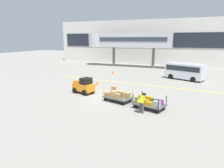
# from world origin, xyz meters

# --- Properties ---
(ground_plane) EXTENTS (120.00, 120.00, 0.00)m
(ground_plane) POSITION_xyz_m (0.00, 0.00, 0.00)
(ground_plane) COLOR gray
(apron_lead_line) EXTENTS (20.19, 2.15, 0.01)m
(apron_lead_line) POSITION_xyz_m (-0.14, 6.21, 0.00)
(apron_lead_line) COLOR yellow
(apron_lead_line) RESTS_ON ground_plane
(terminal_building) EXTENTS (45.28, 2.51, 8.99)m
(terminal_building) POSITION_xyz_m (0.00, 25.98, 4.50)
(terminal_building) COLOR beige
(terminal_building) RESTS_ON ground_plane
(jet_bridge) EXTENTS (15.98, 3.00, 6.23)m
(jet_bridge) POSITION_xyz_m (-5.61, 19.99, 4.88)
(jet_bridge) COLOR #B7B7BC
(jet_bridge) RESTS_ON ground_plane
(baggage_tug) EXTENTS (2.32, 1.72, 1.58)m
(baggage_tug) POSITION_xyz_m (-2.92, 0.18, 0.75)
(baggage_tug) COLOR orange
(baggage_tug) RESTS_ON ground_plane
(baggage_cart_lead) EXTENTS (3.08, 1.99, 1.17)m
(baggage_cart_lead) POSITION_xyz_m (0.98, -0.92, 0.54)
(baggage_cart_lead) COLOR #4C4C4F
(baggage_cart_lead) RESTS_ON ground_plane
(baggage_cart_middle) EXTENTS (3.08, 1.99, 1.10)m
(baggage_cart_middle) POSITION_xyz_m (3.93, -1.83, 0.52)
(baggage_cart_middle) COLOR #4C4C4F
(baggage_cart_middle) RESTS_ON ground_plane
(baggage_handler) EXTENTS (0.52, 0.53, 1.56)m
(baggage_handler) POSITION_xyz_m (3.60, -3.01, 0.87)
(baggage_handler) COLOR #4C4C4C
(baggage_handler) RESTS_ON ground_plane
(shuttle_van) EXTENTS (5.16, 3.51, 2.10)m
(shuttle_van) POSITION_xyz_m (5.78, 11.20, 1.23)
(shuttle_van) COLOR silver
(shuttle_van) RESTS_ON ground_plane
(safety_cone_near) EXTENTS (0.36, 0.36, 0.55)m
(safety_cone_near) POSITION_xyz_m (-4.49, 11.56, 0.28)
(safety_cone_near) COLOR #EA590F
(safety_cone_near) RESTS_ON ground_plane
(safety_cone_far) EXTENTS (0.36, 0.36, 0.55)m
(safety_cone_far) POSITION_xyz_m (-3.38, 3.96, 0.28)
(safety_cone_far) COLOR orange
(safety_cone_far) RESTS_ON ground_plane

